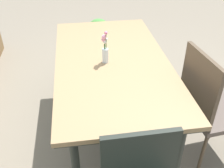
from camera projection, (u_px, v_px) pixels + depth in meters
ground_plane at (106, 124)px, 2.68m from camera, size 12.00×12.00×0.00m
dining_table at (112, 67)px, 2.21m from camera, size 1.71×0.92×0.78m
chair_near_left at (210, 103)px, 2.06m from camera, size 0.53×0.53×1.00m
flower_vase at (105, 49)px, 2.08m from camera, size 0.06×0.05×0.27m
potted_plant at (99, 35)px, 3.85m from camera, size 0.33×0.33×0.49m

